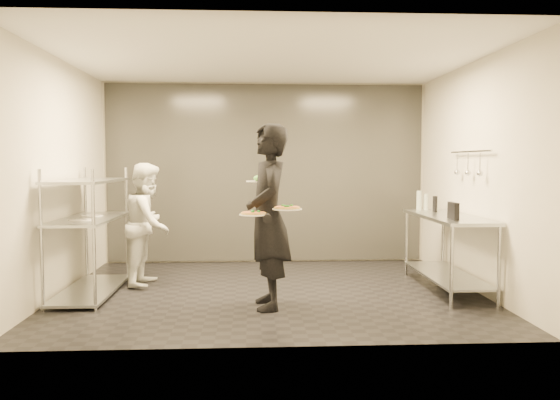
{
  "coord_description": "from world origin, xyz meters",
  "views": [
    {
      "loc": [
        -0.23,
        -6.54,
        1.57
      ],
      "look_at": [
        0.13,
        0.22,
        1.1
      ],
      "focal_mm": 35.0,
      "sensor_mm": 36.0,
      "label": 1
    }
  ],
  "objects": [
    {
      "name": "salad_plate",
      "position": [
        -0.13,
        -0.48,
        1.38
      ],
      "size": [
        0.3,
        0.3,
        0.07
      ],
      "color": "silver",
      "rests_on": "waiter"
    },
    {
      "name": "waiter",
      "position": [
        -0.05,
        -0.73,
        0.99
      ],
      "size": [
        0.55,
        0.77,
        1.98
      ],
      "primitive_type": "imported",
      "rotation": [
        0.0,
        0.0,
        -1.47
      ],
      "color": "black",
      "rests_on": "ground"
    },
    {
      "name": "prep_counter",
      "position": [
        2.18,
        0.0,
        0.63
      ],
      "size": [
        0.6,
        1.8,
        0.92
      ],
      "color": "#ADB0B4",
      "rests_on": "ground"
    },
    {
      "name": "pass_rack",
      "position": [
        -2.15,
        -0.0,
        0.77
      ],
      "size": [
        0.6,
        1.6,
        1.5
      ],
      "color": "#ADB0B4",
      "rests_on": "ground"
    },
    {
      "name": "pizza_plate_far",
      "position": [
        0.14,
        -0.94,
        1.1
      ],
      "size": [
        0.31,
        0.31,
        0.05
      ],
      "color": "silver",
      "rests_on": "waiter"
    },
    {
      "name": "room_shell",
      "position": [
        0.0,
        1.18,
        1.4
      ],
      "size": [
        5.0,
        4.0,
        2.8
      ],
      "color": "black",
      "rests_on": "ground"
    },
    {
      "name": "bottle_clear",
      "position": [
        2.17,
        0.8,
        1.03
      ],
      "size": [
        0.06,
        0.06,
        0.22
      ],
      "primitive_type": "cylinder",
      "color": "#909C8F",
      "rests_on": "prep_counter"
    },
    {
      "name": "chef",
      "position": [
        -1.55,
        0.49,
        0.78
      ],
      "size": [
        0.66,
        0.81,
        1.56
      ],
      "primitive_type": "imported",
      "rotation": [
        0.0,
        0.0,
        1.48
      ],
      "color": "silver",
      "rests_on": "ground"
    },
    {
      "name": "pizza_plate_near",
      "position": [
        -0.21,
        -0.95,
        1.04
      ],
      "size": [
        0.29,
        0.29,
        0.05
      ],
      "color": "silver",
      "rests_on": "waiter"
    },
    {
      "name": "bottle_green",
      "position": [
        2.07,
        0.8,
        1.05
      ],
      "size": [
        0.07,
        0.07,
        0.26
      ],
      "primitive_type": "cylinder",
      "color": "#909C8F",
      "rests_on": "prep_counter"
    },
    {
      "name": "bottle_dark",
      "position": [
        2.16,
        0.42,
        1.02
      ],
      "size": [
        0.06,
        0.06,
        0.21
      ],
      "primitive_type": "cylinder",
      "color": "black",
      "rests_on": "prep_counter"
    },
    {
      "name": "pos_monitor",
      "position": [
        2.06,
        -0.5,
        1.02
      ],
      "size": [
        0.07,
        0.28,
        0.2
      ],
      "primitive_type": "cube",
      "rotation": [
        0.0,
        0.0,
        -0.06
      ],
      "color": "black",
      "rests_on": "prep_counter"
    },
    {
      "name": "utensil_rail",
      "position": [
        2.43,
        -0.0,
        1.55
      ],
      "size": [
        0.07,
        1.2,
        0.31
      ],
      "color": "#ADB0B4",
      "rests_on": "room_shell"
    }
  ]
}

